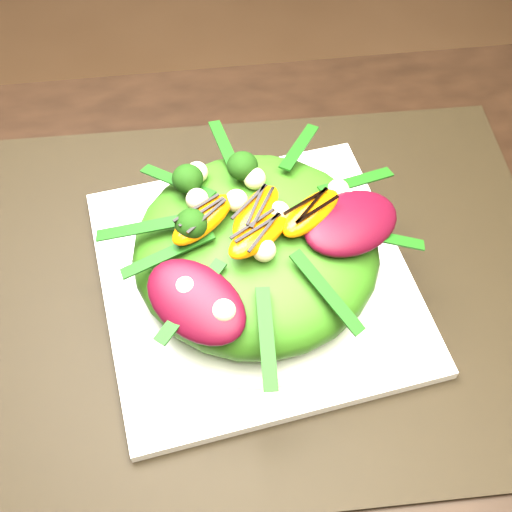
{
  "coord_description": "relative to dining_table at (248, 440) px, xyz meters",
  "views": [
    {
      "loc": [
        -0.02,
        -0.2,
        1.28
      ],
      "look_at": [
        0.02,
        0.14,
        0.8
      ],
      "focal_mm": 48.0,
      "sensor_mm": 36.0,
      "label": 1
    }
  ],
  "objects": [
    {
      "name": "salad_bowl",
      "position": [
        0.02,
        0.14,
        0.04
      ],
      "size": [
        0.26,
        0.26,
        0.02
      ],
      "primitive_type": "cylinder",
      "rotation": [
        0.0,
        0.0,
        -0.17
      ],
      "color": "white",
      "rests_on": "plate_base"
    },
    {
      "name": "orange_segment",
      "position": [
        0.01,
        0.14,
        0.12
      ],
      "size": [
        0.07,
        0.04,
        0.02
      ],
      "primitive_type": "ellipsoid",
      "rotation": [
        0.0,
        0.0,
        0.17
      ],
      "color": "#E26603",
      "rests_on": "lettuce_mound"
    },
    {
      "name": "lettuce_mound",
      "position": [
        0.02,
        0.14,
        0.08
      ],
      "size": [
        0.23,
        0.23,
        0.07
      ],
      "primitive_type": "ellipsoid",
      "rotation": [
        0.0,
        0.0,
        -0.08
      ],
      "color": "#336B13",
      "rests_on": "salad_bowl"
    },
    {
      "name": "broccoli_floret",
      "position": [
        -0.02,
        0.17,
        0.13
      ],
      "size": [
        0.05,
        0.05,
        0.04
      ],
      "primitive_type": "sphere",
      "rotation": [
        0.0,
        0.0,
        -0.4
      ],
      "color": "#133509",
      "rests_on": "lettuce_mound"
    },
    {
      "name": "placemat",
      "position": [
        0.02,
        0.14,
        0.02
      ],
      "size": [
        0.56,
        0.43,
        0.0
      ],
      "primitive_type": "cube",
      "rotation": [
        0.0,
        0.0,
        -0.02
      ],
      "color": "black",
      "rests_on": "dining_table"
    },
    {
      "name": "balsamic_drizzle",
      "position": [
        0.01,
        0.14,
        0.13
      ],
      "size": [
        0.05,
        0.01,
        0.0
      ],
      "primitive_type": "cube",
      "rotation": [
        0.0,
        0.0,
        0.17
      ],
      "color": "black",
      "rests_on": "orange_segment"
    },
    {
      "name": "macadamia_nut",
      "position": [
        0.06,
        0.09,
        0.11
      ],
      "size": [
        0.02,
        0.02,
        0.02
      ],
      "primitive_type": "sphere",
      "rotation": [
        0.0,
        0.0,
        -0.39
      ],
      "color": "beige",
      "rests_on": "lettuce_mound"
    },
    {
      "name": "radicchio_leaf",
      "position": [
        0.1,
        0.13,
        0.11
      ],
      "size": [
        0.1,
        0.09,
        0.02
      ],
      "primitive_type": "ellipsoid",
      "rotation": [
        0.0,
        0.0,
        0.44
      ],
      "color": "#400614",
      "rests_on": "lettuce_mound"
    },
    {
      "name": "dining_table",
      "position": [
        0.0,
        0.0,
        0.0
      ],
      "size": [
        1.6,
        0.9,
        0.75
      ],
      "primitive_type": "cube",
      "color": "black",
      "rests_on": "floor"
    },
    {
      "name": "plate_base",
      "position": [
        0.02,
        0.14,
        0.03
      ],
      "size": [
        0.31,
        0.31,
        0.01
      ],
      "primitive_type": "cube",
      "rotation": [
        0.0,
        0.0,
        0.14
      ],
      "color": "white",
      "rests_on": "placemat"
    }
  ]
}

